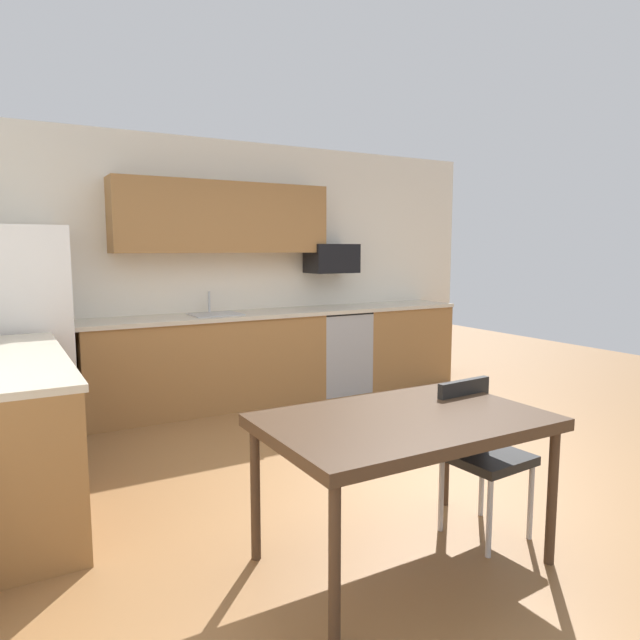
{
  "coord_description": "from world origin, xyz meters",
  "views": [
    {
      "loc": [
        -2.35,
        -3.11,
        1.59
      ],
      "look_at": [
        0.0,
        1.0,
        1.0
      ],
      "focal_mm": 32.11,
      "sensor_mm": 36.0,
      "label": 1
    }
  ],
  "objects_px": {
    "refrigerator": "(21,334)",
    "oven_range": "(336,350)",
    "microwave": "(332,258)",
    "chair_near_table": "(477,444)",
    "dining_table": "(404,428)"
  },
  "relations": [
    {
      "from": "oven_range",
      "to": "microwave",
      "type": "relative_size",
      "value": 1.69
    },
    {
      "from": "refrigerator",
      "to": "dining_table",
      "type": "distance_m",
      "value": 3.51
    },
    {
      "from": "refrigerator",
      "to": "oven_range",
      "type": "height_order",
      "value": "refrigerator"
    },
    {
      "from": "microwave",
      "to": "refrigerator",
      "type": "bearing_deg",
      "value": -176.71
    },
    {
      "from": "oven_range",
      "to": "dining_table",
      "type": "distance_m",
      "value": 3.59
    },
    {
      "from": "chair_near_table",
      "to": "dining_table",
      "type": "bearing_deg",
      "value": -174.25
    },
    {
      "from": "oven_range",
      "to": "microwave",
      "type": "xyz_separation_m",
      "value": [
        -0.0,
        0.1,
        1.03
      ]
    },
    {
      "from": "dining_table",
      "to": "chair_near_table",
      "type": "relative_size",
      "value": 1.65
    },
    {
      "from": "refrigerator",
      "to": "microwave",
      "type": "height_order",
      "value": "refrigerator"
    },
    {
      "from": "oven_range",
      "to": "refrigerator",
      "type": "bearing_deg",
      "value": -178.54
    },
    {
      "from": "oven_range",
      "to": "dining_table",
      "type": "height_order",
      "value": "oven_range"
    },
    {
      "from": "refrigerator",
      "to": "chair_near_table",
      "type": "relative_size",
      "value": 2.09
    },
    {
      "from": "oven_range",
      "to": "microwave",
      "type": "distance_m",
      "value": 1.03
    },
    {
      "from": "refrigerator",
      "to": "chair_near_table",
      "type": "xyz_separation_m",
      "value": [
        2.13,
        -3.08,
        -0.38
      ]
    },
    {
      "from": "oven_range",
      "to": "chair_near_table",
      "type": "xyz_separation_m",
      "value": [
        -1.0,
        -3.16,
        0.05
      ]
    }
  ]
}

